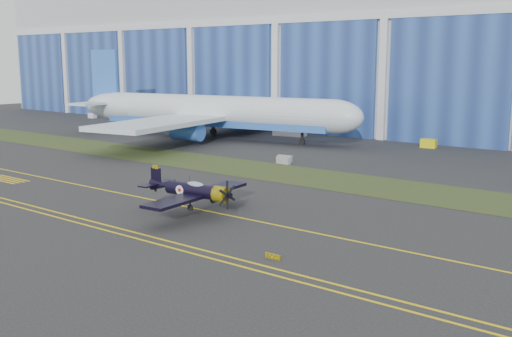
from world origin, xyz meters
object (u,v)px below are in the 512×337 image
Objects in this scene: jetliner at (213,77)px; tug at (428,143)px; warbird at (192,190)px; shipping_container at (290,129)px.

jetliner reaches higher than tug.
shipping_container is (-24.93, 51.13, -0.99)m from warbird.
tug is (0.44, 51.94, -1.56)m from warbird.
jetliner is 16.58m from shipping_container.
jetliner reaches higher than warbird.
shipping_container is 25.39m from tug.
jetliner is at bearing -137.14° from shipping_container.
warbird is 0.19× the size of jetliner.
tug is at bearing 84.79° from warbird.
warbird is at bearing -59.57° from jetliner.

